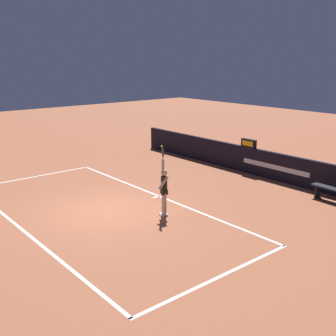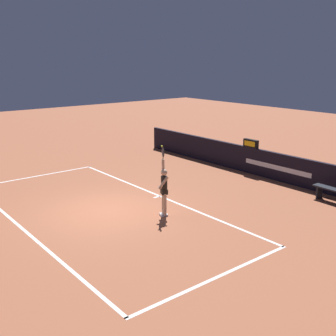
# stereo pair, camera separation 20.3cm
# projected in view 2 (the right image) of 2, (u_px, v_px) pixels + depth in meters

# --- Properties ---
(ground_plane) EXTENTS (60.00, 60.00, 0.00)m
(ground_plane) POSITION_uv_depth(u_px,v_px,m) (106.00, 210.00, 14.39)
(ground_plane) COLOR #9C5537
(court_lines) EXTENTS (11.40, 5.34, 0.00)m
(court_lines) POSITION_uv_depth(u_px,v_px,m) (101.00, 211.00, 14.27)
(court_lines) COLOR white
(court_lines) RESTS_ON ground
(back_wall) EXTENTS (14.41, 0.17, 1.19)m
(back_wall) POSITION_uv_depth(u_px,v_px,m) (251.00, 160.00, 18.86)
(back_wall) COLOR black
(back_wall) RESTS_ON ground
(speed_display) EXTENTS (0.77, 0.17, 0.37)m
(speed_display) POSITION_uv_depth(u_px,v_px,m) (251.00, 143.00, 18.70)
(speed_display) COLOR black
(speed_display) RESTS_ON back_wall
(tennis_player) EXTENTS (0.44, 0.42, 2.34)m
(tennis_player) POSITION_uv_depth(u_px,v_px,m) (164.00, 188.00, 13.65)
(tennis_player) COLOR tan
(tennis_player) RESTS_ON ground
(tennis_ball) EXTENTS (0.07, 0.07, 0.07)m
(tennis_ball) POSITION_uv_depth(u_px,v_px,m) (162.00, 146.00, 13.48)
(tennis_ball) COLOR #CADE2D
(courtside_bench_near) EXTENTS (1.74, 0.45, 0.52)m
(courtside_bench_near) POSITION_uv_depth(u_px,v_px,m) (335.00, 192.00, 15.01)
(courtside_bench_near) COLOR black
(courtside_bench_near) RESTS_ON ground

